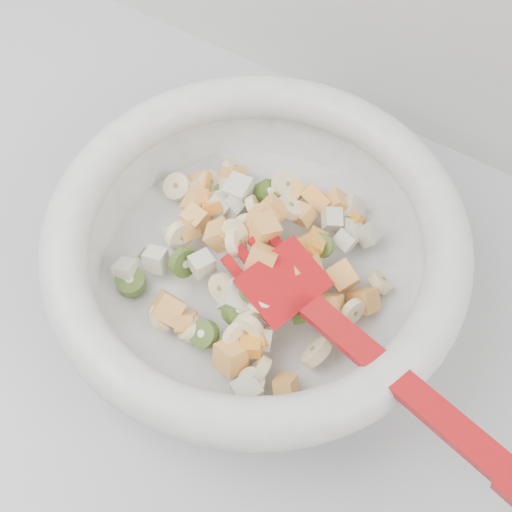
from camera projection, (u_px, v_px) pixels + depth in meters
The scene contains 2 objects.
counter at pixel (175, 416), 1.05m from camera, with size 2.00×0.60×0.90m, color #999A9F.
mixing_bowl at pixel (256, 252), 0.60m from camera, with size 0.44×0.35×0.12m.
Camera 1 is at (0.28, 1.22, 1.47)m, focal length 50.00 mm.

